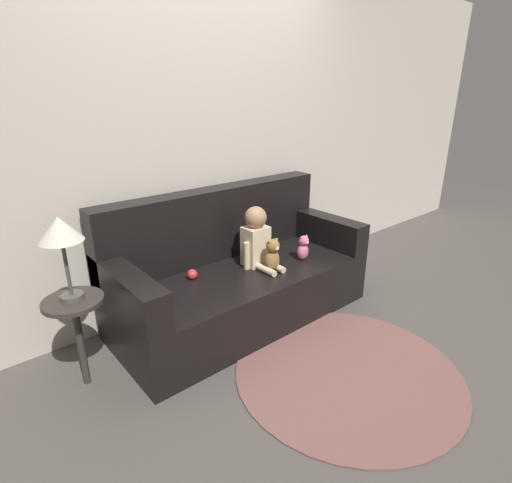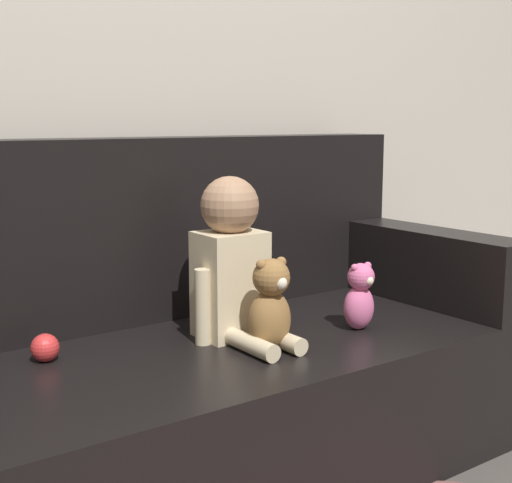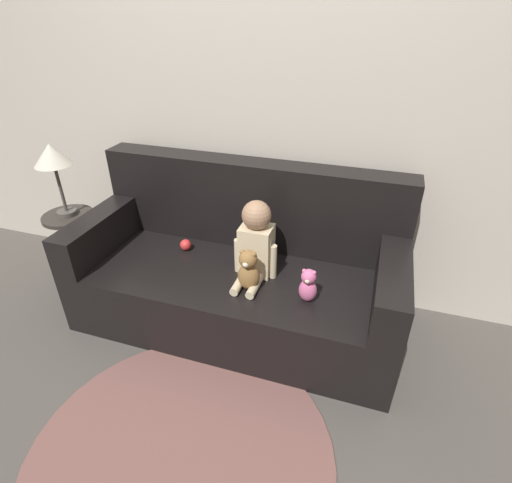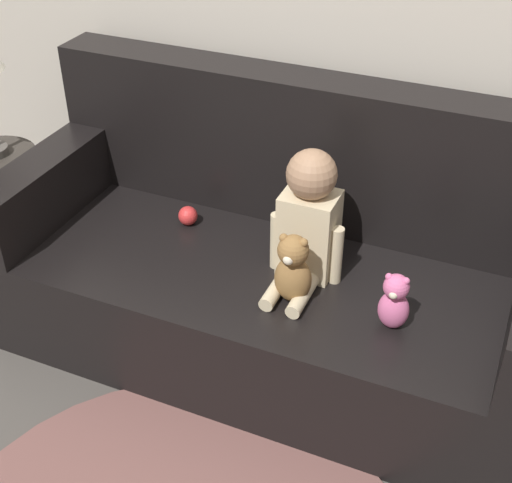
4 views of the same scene
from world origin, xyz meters
TOP-DOWN VIEW (x-y plane):
  - ground_plane at (0.00, 0.00)m, footprint 12.00×12.00m
  - wall_back at (0.00, 0.49)m, footprint 8.00×0.05m
  - couch at (0.00, 0.07)m, footprint 1.88×0.82m
  - person_baby at (0.13, -0.01)m, footprint 0.25×0.33m
  - teddy_bear_brown at (0.14, -0.16)m, footprint 0.12×0.11m
  - plush_toy_side at (0.46, -0.16)m, footprint 0.09×0.09m
  - toy_ball at (-0.36, 0.10)m, footprint 0.07×0.07m
  - floor_rug at (0.08, -0.91)m, footprint 1.36×1.36m
  - side_table at (-1.15, 0.02)m, footprint 0.32×0.32m

SIDE VIEW (x-z plane):
  - ground_plane at x=0.00m, z-range 0.00..0.00m
  - floor_rug at x=0.08m, z-range 0.00..0.01m
  - couch at x=0.00m, z-range -0.15..0.78m
  - toy_ball at x=-0.36m, z-range 0.39..0.46m
  - plush_toy_side at x=0.46m, z-range 0.39..0.58m
  - teddy_bear_brown at x=0.14m, z-range 0.39..0.63m
  - person_baby at x=0.13m, z-range 0.37..0.81m
  - side_table at x=-1.15m, z-range 0.26..1.28m
  - wall_back at x=0.00m, z-range 0.00..2.60m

